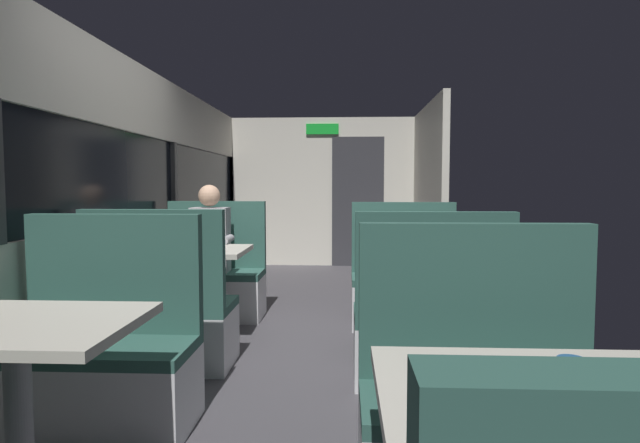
{
  "coord_description": "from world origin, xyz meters",
  "views": [
    {
      "loc": [
        0.36,
        -4.0,
        1.26
      ],
      "look_at": [
        0.01,
        3.27,
        0.75
      ],
      "focal_mm": 29.47,
      "sensor_mm": 36.0,
      "label": 1
    }
  ],
  "objects_px": {
    "bench_mid_window_facing_entry": "(213,283)",
    "seated_passenger": "(211,262)",
    "dining_table_rear_aisle": "(415,266)",
    "coffee_cup_primary": "(389,245)",
    "coffee_cup_secondary": "(571,376)",
    "dining_table_front_aisle": "(557,430)",
    "dining_table_mid_window": "(191,261)",
    "bench_rear_aisle_facing_end": "(429,332)",
    "bench_mid_window_facing_end": "(162,320)",
    "bench_rear_aisle_facing_entry": "(405,289)",
    "bench_near_window_facing_entry": "(103,364)",
    "bench_front_aisle_facing_entry": "(482,424)",
    "dining_table_near_window": "(16,347)"
  },
  "relations": [
    {
      "from": "bench_mid_window_facing_entry",
      "to": "seated_passenger",
      "type": "bearing_deg",
      "value": -90.0
    },
    {
      "from": "dining_table_rear_aisle",
      "to": "coffee_cup_primary",
      "type": "xyz_separation_m",
      "value": [
        -0.19,
        0.14,
        0.15
      ]
    },
    {
      "from": "seated_passenger",
      "to": "coffee_cup_secondary",
      "type": "relative_size",
      "value": 14.0
    },
    {
      "from": "dining_table_front_aisle",
      "to": "coffee_cup_secondary",
      "type": "relative_size",
      "value": 10.0
    },
    {
      "from": "dining_table_mid_window",
      "to": "coffee_cup_primary",
      "type": "relative_size",
      "value": 10.0
    },
    {
      "from": "dining_table_front_aisle",
      "to": "dining_table_mid_window",
      "type": "bearing_deg",
      "value": 121.81
    },
    {
      "from": "coffee_cup_primary",
      "to": "coffee_cup_secondary",
      "type": "xyz_separation_m",
      "value": [
        0.21,
        -2.84,
        0.0
      ]
    },
    {
      "from": "coffee_cup_primary",
      "to": "bench_rear_aisle_facing_end",
      "type": "bearing_deg",
      "value": -77.27
    },
    {
      "from": "dining_table_front_aisle",
      "to": "coffee_cup_primary",
      "type": "height_order",
      "value": "coffee_cup_primary"
    },
    {
      "from": "bench_mid_window_facing_entry",
      "to": "bench_mid_window_facing_end",
      "type": "bearing_deg",
      "value": -90.0
    },
    {
      "from": "bench_mid_window_facing_entry",
      "to": "bench_rear_aisle_facing_entry",
      "type": "height_order",
      "value": "same"
    },
    {
      "from": "bench_mid_window_facing_entry",
      "to": "seated_passenger",
      "type": "xyz_separation_m",
      "value": [
        0.0,
        -0.07,
        0.21
      ]
    },
    {
      "from": "bench_rear_aisle_facing_end",
      "to": "coffee_cup_primary",
      "type": "distance_m",
      "value": 0.97
    },
    {
      "from": "coffee_cup_secondary",
      "to": "bench_mid_window_facing_entry",
      "type": "bearing_deg",
      "value": 116.77
    },
    {
      "from": "bench_near_window_facing_entry",
      "to": "dining_table_front_aisle",
      "type": "height_order",
      "value": "bench_near_window_facing_entry"
    },
    {
      "from": "bench_mid_window_facing_end",
      "to": "dining_table_front_aisle",
      "type": "bearing_deg",
      "value": -50.69
    },
    {
      "from": "dining_table_front_aisle",
      "to": "seated_passenger",
      "type": "bearing_deg",
      "value": 117.0
    },
    {
      "from": "bench_front_aisle_facing_entry",
      "to": "dining_table_near_window",
      "type": "bearing_deg",
      "value": -176.82
    },
    {
      "from": "dining_table_mid_window",
      "to": "dining_table_front_aisle",
      "type": "height_order",
      "value": "same"
    },
    {
      "from": "bench_rear_aisle_facing_entry",
      "to": "seated_passenger",
      "type": "relative_size",
      "value": 0.87
    },
    {
      "from": "bench_rear_aisle_facing_end",
      "to": "seated_passenger",
      "type": "relative_size",
      "value": 0.87
    },
    {
      "from": "dining_table_near_window",
      "to": "dining_table_mid_window",
      "type": "distance_m",
      "value": 2.29
    },
    {
      "from": "dining_table_mid_window",
      "to": "coffee_cup_primary",
      "type": "xyz_separation_m",
      "value": [
        1.6,
        -0.06,
        0.15
      ]
    },
    {
      "from": "bench_front_aisle_facing_entry",
      "to": "coffee_cup_secondary",
      "type": "height_order",
      "value": "bench_front_aisle_facing_entry"
    },
    {
      "from": "bench_rear_aisle_facing_entry",
      "to": "coffee_cup_primary",
      "type": "xyz_separation_m",
      "value": [
        -0.19,
        -0.56,
        0.46
      ]
    },
    {
      "from": "bench_near_window_facing_entry",
      "to": "coffee_cup_primary",
      "type": "relative_size",
      "value": 12.22
    },
    {
      "from": "bench_mid_window_facing_end",
      "to": "coffee_cup_secondary",
      "type": "distance_m",
      "value": 2.89
    },
    {
      "from": "dining_table_front_aisle",
      "to": "bench_front_aisle_facing_entry",
      "type": "distance_m",
      "value": 0.77
    },
    {
      "from": "bench_near_window_facing_entry",
      "to": "dining_table_mid_window",
      "type": "distance_m",
      "value": 1.62
    },
    {
      "from": "dining_table_near_window",
      "to": "dining_table_mid_window",
      "type": "xyz_separation_m",
      "value": [
        0.0,
        2.29,
        0.0
      ]
    },
    {
      "from": "coffee_cup_secondary",
      "to": "dining_table_mid_window",
      "type": "bearing_deg",
      "value": 122.05
    },
    {
      "from": "coffee_cup_primary",
      "to": "coffee_cup_secondary",
      "type": "height_order",
      "value": "same"
    },
    {
      "from": "dining_table_mid_window",
      "to": "coffee_cup_secondary",
      "type": "bearing_deg",
      "value": -57.95
    },
    {
      "from": "dining_table_near_window",
      "to": "bench_mid_window_facing_end",
      "type": "height_order",
      "value": "bench_mid_window_facing_end"
    },
    {
      "from": "bench_mid_window_facing_end",
      "to": "bench_rear_aisle_facing_entry",
      "type": "bearing_deg",
      "value": 33.81
    },
    {
      "from": "bench_rear_aisle_facing_entry",
      "to": "bench_near_window_facing_entry",
      "type": "bearing_deg",
      "value": -130.64
    },
    {
      "from": "bench_near_window_facing_entry",
      "to": "bench_rear_aisle_facing_entry",
      "type": "distance_m",
      "value": 2.75
    },
    {
      "from": "dining_table_mid_window",
      "to": "bench_rear_aisle_facing_end",
      "type": "xyz_separation_m",
      "value": [
        1.79,
        -0.9,
        -0.31
      ]
    },
    {
      "from": "bench_near_window_facing_entry",
      "to": "bench_rear_aisle_facing_entry",
      "type": "height_order",
      "value": "same"
    },
    {
      "from": "dining_table_rear_aisle",
      "to": "dining_table_mid_window",
      "type": "bearing_deg",
      "value": 173.62
    },
    {
      "from": "bench_rear_aisle_facing_entry",
      "to": "coffee_cup_secondary",
      "type": "height_order",
      "value": "bench_rear_aisle_facing_entry"
    },
    {
      "from": "dining_table_near_window",
      "to": "seated_passenger",
      "type": "xyz_separation_m",
      "value": [
        0.0,
        2.91,
        -0.1
      ]
    },
    {
      "from": "bench_rear_aisle_facing_entry",
      "to": "bench_front_aisle_facing_entry",
      "type": "bearing_deg",
      "value": -90.0
    },
    {
      "from": "bench_mid_window_facing_end",
      "to": "coffee_cup_secondary",
      "type": "relative_size",
      "value": 12.22
    },
    {
      "from": "bench_mid_window_facing_entry",
      "to": "dining_table_near_window",
      "type": "bearing_deg",
      "value": -90.0
    },
    {
      "from": "bench_near_window_facing_entry",
      "to": "bench_front_aisle_facing_entry",
      "type": "relative_size",
      "value": 1.0
    },
    {
      "from": "bench_near_window_facing_entry",
      "to": "bench_mid_window_facing_entry",
      "type": "bearing_deg",
      "value": 90.0
    },
    {
      "from": "bench_mid_window_facing_end",
      "to": "bench_rear_aisle_facing_entry",
      "type": "height_order",
      "value": "same"
    },
    {
      "from": "bench_mid_window_facing_entry",
      "to": "dining_table_rear_aisle",
      "type": "bearing_deg",
      "value": -26.68
    },
    {
      "from": "dining_table_mid_window",
      "to": "bench_rear_aisle_facing_entry",
      "type": "distance_m",
      "value": 1.88
    }
  ]
}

